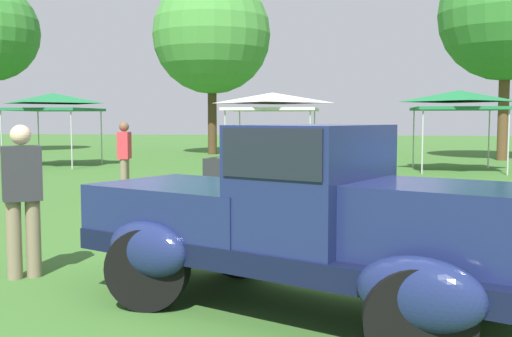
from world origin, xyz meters
TOP-DOWN VIEW (x-y plane):
  - ground_plane at (0.00, 0.00)m, footprint 120.00×120.00m
  - feature_pickup_truck at (0.20, -0.53)m, footprint 4.47×3.17m
  - show_car_charcoal at (-0.72, 8.73)m, footprint 4.35×2.50m
  - spectator_near_truck at (-2.94, 0.23)m, footprint 0.47×0.43m
  - spectator_far_side at (-4.36, 7.11)m, footprint 0.29×0.43m
  - canopy_tent_left_field at (-10.18, 15.30)m, footprint 2.92×2.92m
  - canopy_tent_center_field at (-2.10, 16.13)m, footprint 3.26×3.26m
  - canopy_tent_right_field at (4.28, 15.19)m, footprint 2.89×2.89m
  - treeline_mid_left at (-6.00, 23.63)m, footprint 5.79×5.79m
  - treeline_center at (7.16, 21.04)m, footprint 5.60×5.60m

SIDE VIEW (x-z plane):
  - ground_plane at x=0.00m, z-range 0.00..0.00m
  - show_car_charcoal at x=-0.72m, z-range -0.01..1.21m
  - feature_pickup_truck at x=0.20m, z-range 0.02..1.72m
  - spectator_near_truck at x=-2.94m, z-range 0.07..1.76m
  - spectator_far_side at x=-4.36m, z-range 0.07..1.76m
  - canopy_tent_right_field at x=4.28m, z-range 1.07..3.78m
  - canopy_tent_left_field at x=-10.18m, z-range 1.07..3.78m
  - canopy_tent_center_field at x=-2.10m, z-range 1.07..3.78m
  - treeline_mid_left at x=-6.00m, z-range 1.48..10.26m
  - treeline_center at x=7.16m, z-range 1.66..10.61m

